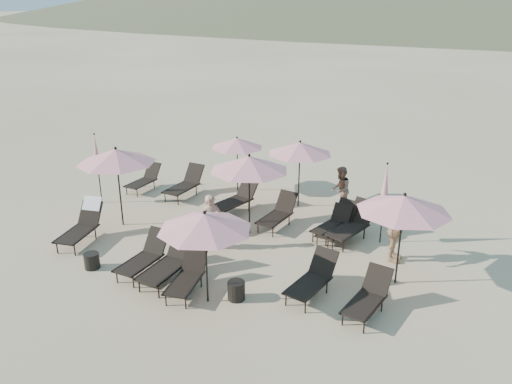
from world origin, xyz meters
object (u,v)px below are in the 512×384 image
at_px(lounger_3, 188,275).
at_px(beachgoer_c, 396,229).
at_px(lounger_6, 144,179).
at_px(lounger_10, 336,222).
at_px(lounger_9, 278,213).
at_px(umbrella_closed_1, 96,155).
at_px(lounger_1, 144,256).
at_px(lounger_0, 83,223).
at_px(beachgoer_b, 340,190).
at_px(lounger_2, 169,261).
at_px(lounger_7, 185,183).
at_px(lounger_4, 313,278).
at_px(lounger_5, 368,297).
at_px(umbrella_open_2, 404,204).
at_px(umbrella_open_5, 205,222).
at_px(umbrella_open_1, 249,164).
at_px(umbrella_open_4, 300,148).
at_px(beachgoer_a, 212,222).
at_px(side_table_1, 236,290).
at_px(umbrella_open_3, 237,143).
at_px(side_table_0, 92,261).
at_px(umbrella_open_0, 116,156).
at_px(lounger_8, 237,198).
at_px(umbrella_closed_0, 385,188).
at_px(lounger_12, 335,226).
at_px(lounger_11, 351,224).

distance_m(lounger_3, beachgoer_c, 5.55).
relative_size(lounger_6, lounger_10, 0.89).
height_order(lounger_9, umbrella_closed_1, umbrella_closed_1).
bearing_deg(lounger_6, lounger_1, -50.62).
xyz_separation_m(lounger_0, beachgoer_b, (6.08, 5.32, 0.24)).
height_order(lounger_2, lounger_7, lounger_2).
relative_size(lounger_4, lounger_5, 1.04).
distance_m(umbrella_open_2, umbrella_open_5, 4.65).
relative_size(umbrella_open_1, umbrella_open_4, 1.08).
distance_m(lounger_4, lounger_6, 8.99).
bearing_deg(lounger_0, lounger_1, -26.38).
height_order(umbrella_open_1, beachgoer_a, umbrella_open_1).
distance_m(lounger_4, side_table_1, 1.82).
bearing_deg(umbrella_open_3, lounger_7, -136.92).
distance_m(lounger_7, umbrella_open_5, 7.10).
height_order(lounger_3, side_table_0, lounger_3).
bearing_deg(umbrella_open_0, umbrella_open_3, 66.91).
relative_size(lounger_0, umbrella_open_0, 0.75).
height_order(lounger_2, umbrella_open_4, umbrella_open_4).
bearing_deg(beachgoer_b, umbrella_open_2, 25.25).
height_order(lounger_5, umbrella_open_3, umbrella_open_3).
height_order(lounger_4, lounger_6, lounger_4).
bearing_deg(umbrella_open_4, side_table_0, -117.70).
relative_size(lounger_7, beachgoer_b, 1.17).
xyz_separation_m(umbrella_open_5, umbrella_closed_1, (-6.49, 3.72, -0.30)).
bearing_deg(beachgoer_a, umbrella_open_3, 55.24).
xyz_separation_m(lounger_8, umbrella_open_4, (1.67, 1.32, 1.56)).
bearing_deg(umbrella_closed_0, beachgoer_a, -150.04).
bearing_deg(lounger_12, beachgoer_c, -13.53).
bearing_deg(lounger_11, side_table_1, -93.88).
distance_m(beachgoer_b, beachgoer_c, 3.51).
bearing_deg(lounger_0, umbrella_open_5, -25.81).
height_order(lounger_8, umbrella_open_5, umbrella_open_5).
xyz_separation_m(lounger_1, beachgoer_c, (5.64, 3.36, 0.48)).
xyz_separation_m(lounger_4, umbrella_open_3, (-4.87, 5.51, 1.37)).
height_order(lounger_12, beachgoer_c, beachgoer_c).
relative_size(lounger_5, umbrella_open_1, 0.66).
bearing_deg(side_table_1, lounger_2, 176.91).
bearing_deg(umbrella_open_1, umbrella_open_5, -78.60).
relative_size(umbrella_open_0, umbrella_open_1, 1.01).
xyz_separation_m(lounger_2, umbrella_open_2, (5.14, 2.24, 1.62)).
distance_m(lounger_12, beachgoer_c, 1.99).
xyz_separation_m(side_table_1, beachgoer_c, (2.92, 3.49, 0.69)).
distance_m(lounger_11, umbrella_open_3, 5.52).
distance_m(lounger_2, lounger_9, 4.25).
bearing_deg(lounger_12, lounger_8, 176.30).
bearing_deg(lounger_9, side_table_1, -73.86).
bearing_deg(umbrella_open_3, umbrella_open_0, -113.09).
relative_size(lounger_0, lounger_7, 1.05).
distance_m(umbrella_open_3, beachgoer_a, 4.82).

